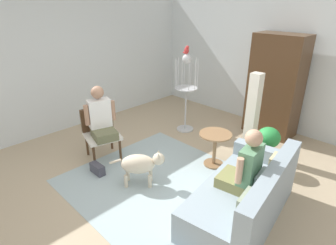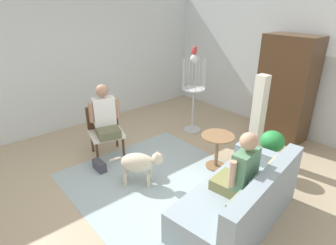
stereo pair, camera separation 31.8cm
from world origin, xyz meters
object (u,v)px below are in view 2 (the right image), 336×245
at_px(column_lamp, 258,118).
at_px(armoire_cabinet, 285,89).
at_px(couch, 241,201).
at_px(dog, 140,163).
at_px(parrot, 194,50).
at_px(potted_plant, 271,148).
at_px(round_end_table, 217,147).
at_px(armchair, 105,126).
at_px(bird_cage_stand, 194,89).
at_px(handbag, 99,166).
at_px(person_on_armchair, 105,115).
at_px(person_on_couch, 240,170).

relative_size(column_lamp, armoire_cabinet, 0.74).
relative_size(couch, column_lamp, 1.29).
xyz_separation_m(dog, parrot, (-0.85, 1.94, 1.34)).
bearing_deg(dog, potted_plant, 57.89).
height_order(round_end_table, column_lamp, column_lamp).
height_order(couch, column_lamp, column_lamp).
distance_m(armchair, bird_cage_stand, 1.94).
bearing_deg(dog, bird_cage_stand, 113.29).
bearing_deg(parrot, column_lamp, 3.65).
xyz_separation_m(couch, bird_cage_stand, (-2.30, 1.43, 0.63)).
xyz_separation_m(potted_plant, handbag, (-1.82, -2.08, -0.36)).
xyz_separation_m(round_end_table, handbag, (-1.17, -1.55, -0.30)).
height_order(couch, round_end_table, couch).
height_order(dog, bird_cage_stand, bird_cage_stand).
bearing_deg(column_lamp, armoire_cabinet, 97.26).
height_order(parrot, handbag, parrot).
relative_size(armchair, parrot, 5.08).
distance_m(person_on_armchair, dog, 1.13).
height_order(potted_plant, handbag, potted_plant).
bearing_deg(couch, armoire_cabinet, 110.55).
bearing_deg(potted_plant, person_on_couch, -75.74).
bearing_deg(parrot, bird_cage_stand, 0.00).
height_order(bird_cage_stand, handbag, bird_cage_stand).
bearing_deg(handbag, bird_cage_stand, 93.00).
relative_size(dog, column_lamp, 0.42).
xyz_separation_m(armchair, bird_cage_stand, (0.35, 1.86, 0.42)).
distance_m(bird_cage_stand, parrot, 0.76).
distance_m(person_on_armchair, handbag, 0.86).
distance_m(armchair, potted_plant, 2.84).
relative_size(potted_plant, handbag, 2.54).
distance_m(couch, potted_plant, 1.31).
bearing_deg(handbag, round_end_table, 52.96).
bearing_deg(dog, armchair, 176.36).
height_order(potted_plant, armoire_cabinet, armoire_cabinet).
bearing_deg(armoire_cabinet, person_on_armchair, -116.80).
bearing_deg(person_on_armchair, couch, 10.67).
xyz_separation_m(round_end_table, column_lamp, (0.19, 0.80, 0.36)).
xyz_separation_m(parrot, column_lamp, (1.48, 0.09, -0.96)).
relative_size(bird_cage_stand, potted_plant, 2.22).
bearing_deg(bird_cage_stand, person_on_couch, -32.88).
distance_m(bird_cage_stand, potted_plant, 2.01).
height_order(person_on_armchair, round_end_table, person_on_armchair).
relative_size(round_end_table, bird_cage_stand, 0.36).
bearing_deg(couch, handbag, -159.28).
bearing_deg(armoire_cabinet, couch, -69.45).
relative_size(person_on_armchair, armoire_cabinet, 0.42).
xyz_separation_m(person_on_armchair, column_lamp, (1.68, 1.99, -0.06)).
distance_m(armchair, armoire_cabinet, 3.50).
distance_m(round_end_table, dog, 1.31).
bearing_deg(couch, person_on_couch, -136.73).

